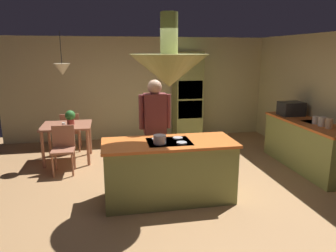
{
  "coord_description": "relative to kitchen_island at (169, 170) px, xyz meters",
  "views": [
    {
      "loc": [
        -0.85,
        -4.55,
        2.19
      ],
      "look_at": [
        0.1,
        0.4,
        1.0
      ],
      "focal_mm": 33.63,
      "sensor_mm": 36.0,
      "label": 1
    }
  ],
  "objects": [
    {
      "name": "cup_on_table",
      "position": [
        -1.72,
        1.89,
        0.35
      ],
      "size": [
        0.07,
        0.07,
        0.09
      ],
      "primitive_type": "cylinder",
      "color": "white",
      "rests_on": "dining_table"
    },
    {
      "name": "microwave_on_counter",
      "position": [
        2.84,
        1.43,
        0.59
      ],
      "size": [
        0.46,
        0.36,
        0.28
      ],
      "primitive_type": "cube",
      "color": "#232326",
      "rests_on": "counter_run_right"
    },
    {
      "name": "cooking_pot_on_cooktop",
      "position": [
        -0.16,
        -0.13,
        0.53
      ],
      "size": [
        0.18,
        0.18,
        0.12
      ],
      "primitive_type": "cylinder",
      "color": "#B2B2B7",
      "rests_on": "kitchen_island"
    },
    {
      "name": "wall_back",
      "position": [
        0.0,
        3.65,
        0.82
      ],
      "size": [
        6.8,
        0.1,
        2.55
      ],
      "primitive_type": "cube",
      "color": "beige",
      "rests_on": "ground"
    },
    {
      "name": "canister_flour",
      "position": [
        2.84,
        0.27,
        0.54
      ],
      "size": [
        0.11,
        0.11,
        0.18
      ],
      "primitive_type": "cylinder",
      "color": "#E0B78C",
      "rests_on": "counter_run_right"
    },
    {
      "name": "canister_tea",
      "position": [
        2.84,
        0.63,
        0.52
      ],
      "size": [
        0.11,
        0.11,
        0.14
      ],
      "primitive_type": "cylinder",
      "color": "silver",
      "rests_on": "counter_run_right"
    },
    {
      "name": "kitchen_island",
      "position": [
        0.0,
        0.0,
        0.0
      ],
      "size": [
        1.95,
        0.82,
        0.93
      ],
      "color": "#8C934C",
      "rests_on": "ground"
    },
    {
      "name": "range_hood",
      "position": [
        0.0,
        -0.0,
        1.5
      ],
      "size": [
        1.1,
        1.1,
        1.0
      ],
      "color": "#8C934C"
    },
    {
      "name": "chair_by_back_wall",
      "position": [
        -1.7,
        2.74,
        0.04
      ],
      "size": [
        0.4,
        0.4,
        0.87
      ],
      "rotation": [
        0.0,
        0.0,
        3.14
      ],
      "color": "#A26247",
      "rests_on": "ground"
    },
    {
      "name": "pendant_light_over_table",
      "position": [
        -1.7,
        2.1,
        1.4
      ],
      "size": [
        0.32,
        0.32,
        0.82
      ],
      "color": "beige"
    },
    {
      "name": "oven_tower",
      "position": [
        1.1,
        3.24,
        0.64
      ],
      "size": [
        0.66,
        0.62,
        2.2
      ],
      "color": "#8C934C",
      "rests_on": "ground"
    },
    {
      "name": "ground",
      "position": [
        0.0,
        0.2,
        -0.46
      ],
      "size": [
        8.16,
        8.16,
        0.0
      ],
      "primitive_type": "plane",
      "color": "#AD7F51"
    },
    {
      "name": "chair_facing_island",
      "position": [
        -1.7,
        1.46,
        0.04
      ],
      "size": [
        0.4,
        0.4,
        0.87
      ],
      "color": "#A26247",
      "rests_on": "ground"
    },
    {
      "name": "dining_table",
      "position": [
        -1.7,
        2.1,
        0.19
      ],
      "size": [
        0.96,
        0.85,
        0.76
      ],
      "color": "#A26247",
      "rests_on": "ground"
    },
    {
      "name": "person_at_island",
      "position": [
        -0.1,
        0.68,
        0.56
      ],
      "size": [
        0.53,
        0.23,
        1.76
      ],
      "color": "tan",
      "rests_on": "ground"
    },
    {
      "name": "canister_sugar",
      "position": [
        2.84,
        0.45,
        0.54
      ],
      "size": [
        0.13,
        0.13,
        0.17
      ],
      "primitive_type": "cylinder",
      "color": "silver",
      "rests_on": "counter_run_right"
    },
    {
      "name": "counter_run_right",
      "position": [
        2.84,
        0.8,
        0.01
      ],
      "size": [
        0.73,
        2.15,
        0.91
      ],
      "color": "#8C934C",
      "rests_on": "ground"
    },
    {
      "name": "potted_plant_on_table",
      "position": [
        -1.61,
        2.03,
        0.47
      ],
      "size": [
        0.2,
        0.2,
        0.3
      ],
      "color": "#99382D",
      "rests_on": "dining_table"
    }
  ]
}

